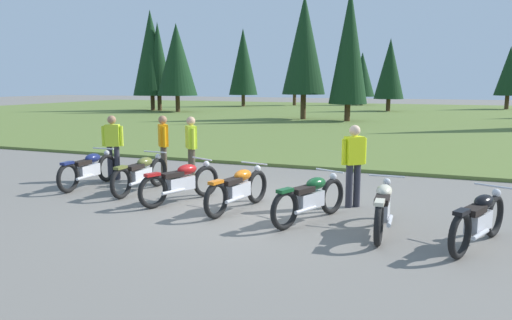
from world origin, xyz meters
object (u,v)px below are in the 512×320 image
motorcycle_cream (383,207)px  rider_in_hivis_vest (113,144)px  rider_with_back_turned (354,161)px  rider_checking_bike (163,144)px  motorcycle_black (479,219)px  motorcycle_british_green (310,198)px  motorcycle_olive (141,173)px  rider_near_row_end (191,146)px  motorcycle_orange (238,189)px  motorcycle_red (181,182)px  motorcycle_navy (89,169)px

motorcycle_cream → rider_in_hivis_vest: bearing=163.7°
rider_with_back_turned → rider_checking_bike: 5.17m
motorcycle_black → rider_in_hivis_vest: size_ratio=1.18×
motorcycle_british_green → rider_in_hivis_vest: 6.06m
rider_checking_bike → motorcycle_cream: bearing=-23.4°
motorcycle_olive → rider_near_row_end: (0.58, 1.35, 0.51)m
motorcycle_olive → motorcycle_orange: (2.72, -0.66, 0.00)m
motorcycle_orange → motorcycle_cream: bearing=-8.8°
motorcycle_british_green → rider_checking_bike: (-4.53, 2.33, 0.51)m
motorcycle_red → rider_with_back_turned: bearing=14.9°
motorcycle_red → motorcycle_navy: bearing=169.5°
motorcycle_olive → motorcycle_orange: bearing=-13.6°
motorcycle_red → rider_checking_bike: 2.57m
motorcycle_navy → motorcycle_british_green: same height
motorcycle_navy → motorcycle_olive: (1.52, -0.04, 0.00)m
motorcycle_navy → motorcycle_british_green: 5.84m
motorcycle_navy → rider_checking_bike: 1.94m
motorcycle_orange → rider_in_hivis_vest: rider_in_hivis_vest is taller
motorcycle_orange → rider_checking_bike: size_ratio=1.24×
motorcycle_navy → motorcycle_black: same height
motorcycle_cream → motorcycle_red: bearing=171.9°
motorcycle_olive → rider_with_back_turned: 4.83m
motorcycle_cream → motorcycle_black: bearing=-8.0°
rider_with_back_turned → motorcycle_olive: bearing=-174.9°
motorcycle_red → rider_near_row_end: (-0.76, 1.84, 0.51)m
rider_in_hivis_vest → motorcycle_orange: bearing=-21.0°
motorcycle_navy → motorcycle_orange: size_ratio=1.01×
motorcycle_orange → rider_near_row_end: rider_near_row_end is taller
rider_near_row_end → rider_checking_bike: same height
motorcycle_red → rider_checking_bike: rider_checking_bike is taller
motorcycle_cream → motorcycle_british_green: bearing=171.3°
motorcycle_navy → motorcycle_cream: 7.16m
motorcycle_british_green → motorcycle_cream: size_ratio=0.94×
motorcycle_black → rider_in_hivis_vest: rider_in_hivis_vest is taller
rider_near_row_end → rider_in_hivis_vest: same height
motorcycle_cream → rider_checking_bike: size_ratio=1.26×
motorcycle_british_green → rider_near_row_end: bearing=148.5°
rider_checking_bike → rider_with_back_turned: bearing=-11.3°
motorcycle_british_green → motorcycle_orange: bearing=171.1°
motorcycle_red → rider_checking_bike: bearing=130.1°
motorcycle_navy → rider_in_hivis_vest: bearing=88.9°
rider_in_hivis_vest → rider_checking_bike: 1.31m
motorcycle_navy → rider_near_row_end: size_ratio=1.26×
rider_in_hivis_vest → rider_near_row_end: bearing=10.5°
motorcycle_british_green → rider_near_row_end: (-3.67, 2.24, 0.51)m
motorcycle_red → rider_in_hivis_vest: bearing=152.9°
motorcycle_british_green → motorcycle_cream: same height
motorcycle_olive → rider_in_hivis_vest: 1.85m
rider_checking_bike → rider_in_hivis_vest: bearing=-158.9°
motorcycle_british_green → rider_checking_bike: 5.12m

